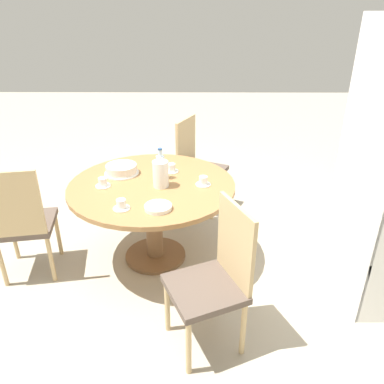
# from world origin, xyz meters

# --- Properties ---
(ground_plane) EXTENTS (14.00, 14.00, 0.00)m
(ground_plane) POSITION_xyz_m (0.00, 0.00, 0.00)
(ground_plane) COLOR #B2A893
(dining_table) EXTENTS (1.32, 1.32, 0.70)m
(dining_table) POSITION_xyz_m (0.00, 0.00, 0.57)
(dining_table) COLOR brown
(dining_table) RESTS_ON ground_plane
(chair_a) EXTENTS (0.56, 0.56, 0.96)m
(chair_a) POSITION_xyz_m (-0.93, 0.36, 0.50)
(chair_a) COLOR tan
(chair_a) RESTS_ON ground_plane
(chair_b) EXTENTS (0.49, 0.49, 0.96)m
(chair_b) POSITION_xyz_m (0.24, -0.97, 0.50)
(chair_b) COLOR tan
(chair_b) RESTS_ON ground_plane
(chair_c) EXTENTS (0.55, 0.55, 0.96)m
(chair_c) POSITION_xyz_m (0.88, 0.46, 0.50)
(chair_c) COLOR tan
(chair_c) RESTS_ON ground_plane
(bookshelf) EXTENTS (0.82, 0.28, 1.93)m
(bookshelf) POSITION_xyz_m (0.34, 1.57, 0.94)
(bookshelf) COLOR silver
(bookshelf) RESTS_ON ground_plane
(coffee_pot) EXTENTS (0.12, 0.12, 0.24)m
(coffee_pot) POSITION_xyz_m (0.05, 0.08, 0.82)
(coffee_pot) COLOR white
(coffee_pot) RESTS_ON dining_table
(water_bottle) EXTENTS (0.07, 0.07, 0.26)m
(water_bottle) POSITION_xyz_m (-0.10, 0.07, 0.81)
(water_bottle) COLOR silver
(water_bottle) RESTS_ON dining_table
(cake_main) EXTENTS (0.28, 0.28, 0.08)m
(cake_main) POSITION_xyz_m (-0.19, -0.27, 0.74)
(cake_main) COLOR white
(cake_main) RESTS_ON dining_table
(cup_a) EXTENTS (0.12, 0.12, 0.07)m
(cup_a) POSITION_xyz_m (0.42, -0.17, 0.73)
(cup_a) COLOR white
(cup_a) RESTS_ON dining_table
(cup_b) EXTENTS (0.12, 0.12, 0.07)m
(cup_b) POSITION_xyz_m (-0.24, 0.14, 0.73)
(cup_b) COLOR white
(cup_b) RESTS_ON dining_table
(cup_c) EXTENTS (0.12, 0.12, 0.07)m
(cup_c) POSITION_xyz_m (0.02, 0.41, 0.73)
(cup_c) COLOR white
(cup_c) RESTS_ON dining_table
(cup_d) EXTENTS (0.12, 0.12, 0.07)m
(cup_d) POSITION_xyz_m (0.06, -0.37, 0.73)
(cup_d) COLOR white
(cup_d) RESTS_ON dining_table
(plate_stack) EXTENTS (0.19, 0.19, 0.03)m
(plate_stack) POSITION_xyz_m (0.42, 0.09, 0.72)
(plate_stack) COLOR white
(plate_stack) RESTS_ON dining_table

